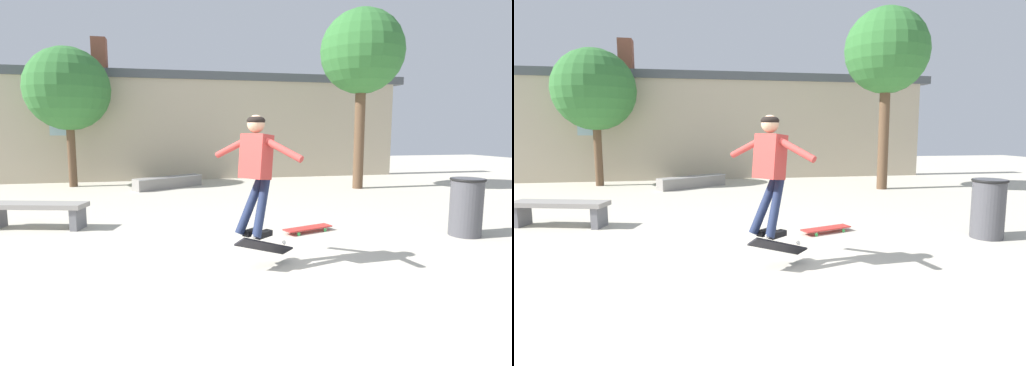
# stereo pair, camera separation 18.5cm
# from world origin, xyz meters

# --- Properties ---
(ground_plane) EXTENTS (40.00, 40.00, 0.00)m
(ground_plane) POSITION_xyz_m (0.00, 0.00, 0.00)
(ground_plane) COLOR beige
(building_backdrop) EXTENTS (16.09, 0.52, 4.54)m
(building_backdrop) POSITION_xyz_m (-0.02, 9.90, 1.86)
(building_backdrop) COLOR #B7A88E
(building_backdrop) RESTS_ON ground_plane
(tree_right) EXTENTS (2.30, 2.30, 4.96)m
(tree_right) POSITION_xyz_m (4.81, 6.60, 3.76)
(tree_right) COLOR brown
(tree_right) RESTS_ON ground_plane
(tree_left) EXTENTS (2.37, 2.37, 4.02)m
(tree_left) POSITION_xyz_m (-3.26, 8.71, 2.82)
(tree_left) COLOR brown
(tree_left) RESTS_ON ground_plane
(park_bench) EXTENTS (1.70, 0.83, 0.44)m
(park_bench) POSITION_xyz_m (-2.67, 3.35, 0.32)
(park_bench) COLOR gray
(park_bench) RESTS_ON ground_plane
(skate_ledge) EXTENTS (1.98, 1.46, 0.33)m
(skate_ledge) POSITION_xyz_m (-0.51, 7.82, 0.17)
(skate_ledge) COLOR gray
(skate_ledge) RESTS_ON ground_plane
(trash_bin) EXTENTS (0.52, 0.52, 0.91)m
(trash_bin) POSITION_xyz_m (4.07, 1.43, 0.48)
(trash_bin) COLOR #47474C
(trash_bin) RESTS_ON ground_plane
(skater) EXTENTS (0.88, 1.07, 1.46)m
(skater) POSITION_xyz_m (0.54, 0.73, 1.25)
(skater) COLOR #B23833
(skateboard_flipping) EXTENTS (0.77, 0.45, 0.39)m
(skateboard_flipping) POSITION_xyz_m (0.63, 0.64, 0.27)
(skateboard_flipping) COLOR black
(skateboard_resting) EXTENTS (0.89, 0.47, 0.08)m
(skateboard_resting) POSITION_xyz_m (1.72, 2.14, 0.07)
(skateboard_resting) COLOR red
(skateboard_resting) RESTS_ON ground_plane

